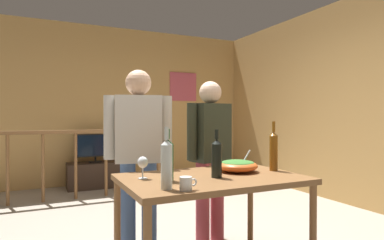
{
  "coord_description": "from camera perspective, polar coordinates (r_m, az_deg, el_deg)",
  "views": [
    {
      "loc": [
        -1.39,
        -2.59,
        1.19
      ],
      "look_at": [
        -0.26,
        -0.2,
        1.16
      ],
      "focal_mm": 30.71,
      "sensor_mm": 36.0,
      "label": 1
    }
  ],
  "objects": [
    {
      "name": "back_wall",
      "position": [
        6.13,
        -12.16,
        2.54
      ],
      "size": [
        4.86,
        0.1,
        2.78
      ],
      "primitive_type": "cube",
      "color": "tan",
      "rests_on": "ground_plane"
    },
    {
      "name": "side_wall_right",
      "position": [
        5.25,
        21.39,
        2.82
      ],
      "size": [
        0.1,
        5.06,
        2.78
      ],
      "primitive_type": "cube",
      "color": "tan",
      "rests_on": "ground_plane"
    },
    {
      "name": "framed_picture",
      "position": [
        6.48,
        -1.55,
        5.78
      ],
      "size": [
        0.56,
        0.03,
        0.55
      ],
      "primitive_type": "cube",
      "color": "#C44E60"
    },
    {
      "name": "stair_railing",
      "position": [
        5.09,
        -14.9,
        -5.69
      ],
      "size": [
        2.66,
        0.1,
        1.04
      ],
      "color": "brown",
      "rests_on": "ground_plane"
    },
    {
      "name": "tv_console",
      "position": [
        5.77,
        -16.42,
        -9.13
      ],
      "size": [
        0.9,
        0.4,
        0.42
      ],
      "primitive_type": "cube",
      "color": "#38281E",
      "rests_on": "ground_plane"
    },
    {
      "name": "flat_screen_tv",
      "position": [
        5.68,
        -16.39,
        -4.31
      ],
      "size": [
        0.67,
        0.12,
        0.48
      ],
      "color": "black",
      "rests_on": "tv_console"
    },
    {
      "name": "serving_table",
      "position": [
        2.4,
        3.47,
        -11.49
      ],
      "size": [
        1.27,
        0.82,
        0.76
      ],
      "color": "brown",
      "rests_on": "ground_plane"
    },
    {
      "name": "salad_bowl",
      "position": [
        2.59,
        7.93,
        -7.77
      ],
      "size": [
        0.31,
        0.31,
        0.17
      ],
      "color": "#DB5B23",
      "rests_on": "serving_table"
    },
    {
      "name": "wine_glass",
      "position": [
        2.29,
        -8.56,
        -7.45
      ],
      "size": [
        0.07,
        0.07,
        0.15
      ],
      "color": "silver",
      "rests_on": "serving_table"
    },
    {
      "name": "wine_bottle_clear",
      "position": [
        1.95,
        -4.43,
        -7.51
      ],
      "size": [
        0.07,
        0.07,
        0.37
      ],
      "color": "silver",
      "rests_on": "serving_table"
    },
    {
      "name": "wine_bottle_green",
      "position": [
        2.2,
        -4.26,
        -6.78
      ],
      "size": [
        0.08,
        0.08,
        0.35
      ],
      "color": "#1E5628",
      "rests_on": "serving_table"
    },
    {
      "name": "wine_bottle_dark",
      "position": [
        2.32,
        4.3,
        -6.51
      ],
      "size": [
        0.08,
        0.08,
        0.34
      ],
      "color": "black",
      "rests_on": "serving_table"
    },
    {
      "name": "wine_bottle_amber",
      "position": [
        2.68,
        13.98,
        -5.14
      ],
      "size": [
        0.06,
        0.06,
        0.39
      ],
      "color": "brown",
      "rests_on": "serving_table"
    },
    {
      "name": "mug_white",
      "position": [
        1.93,
        -1.01,
        -10.99
      ],
      "size": [
        0.11,
        0.07,
        0.08
      ],
      "color": "white",
      "rests_on": "serving_table"
    },
    {
      "name": "person_standing_left",
      "position": [
        2.85,
        -9.28,
        -4.52
      ],
      "size": [
        0.56,
        0.31,
        1.59
      ],
      "rotation": [
        0.0,
        0.0,
        2.9
      ],
      "color": "#3D5684",
      "rests_on": "ground_plane"
    },
    {
      "name": "person_standing_right",
      "position": [
        3.12,
        3.2,
        -5.01
      ],
      "size": [
        0.53,
        0.3,
        1.52
      ],
      "rotation": [
        0.0,
        0.0,
        3.39
      ],
      "color": "#9E3842",
      "rests_on": "ground_plane"
    }
  ]
}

